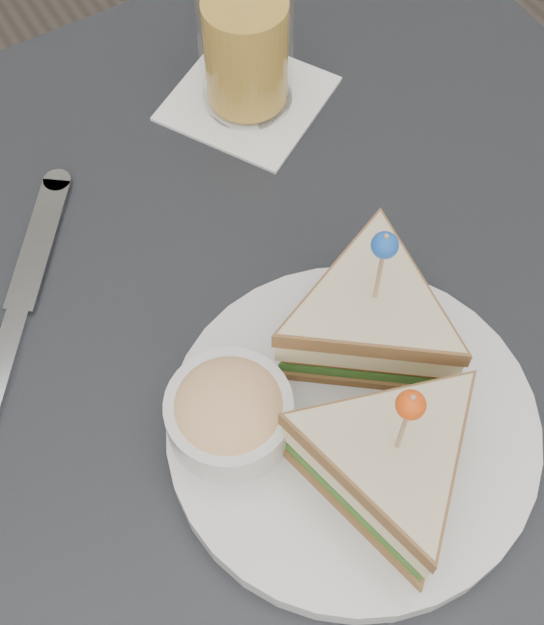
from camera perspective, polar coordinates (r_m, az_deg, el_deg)
The scene contains 5 objects.
ground_plane at distance 1.34m, azimuth -0.15°, elevation -17.99°, with size 3.50×3.50×0.00m, color #3F3833.
table at distance 0.70m, azimuth -0.28°, elevation -6.17°, with size 0.80×0.80×0.75m.
plate_meal at distance 0.58m, azimuth 5.73°, elevation -5.76°, with size 0.30×0.30×0.15m.
cutlery_knife at distance 0.68m, azimuth -16.08°, elevation 0.83°, with size 0.15×0.19×0.01m.
drink_set at distance 0.74m, azimuth -1.74°, elevation 17.55°, with size 0.17×0.17×0.16m.
Camera 1 is at (-0.14, -0.25, 1.31)m, focal length 50.00 mm.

